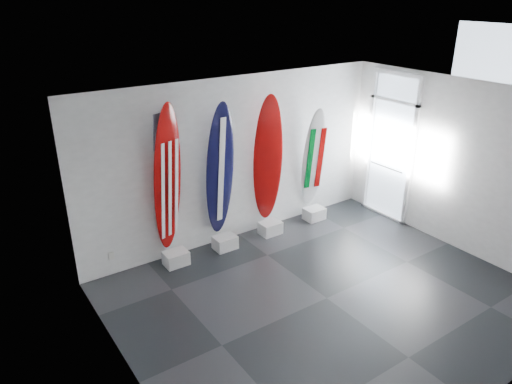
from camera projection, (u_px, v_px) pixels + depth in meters
floor at (327, 298)px, 7.29m from camera, size 6.00×6.00×0.00m
ceiling at (340, 103)px, 6.11m from camera, size 6.00×6.00×0.00m
wall_back at (237, 160)px, 8.59m from camera, size 6.00×0.00×6.00m
wall_front at (504, 296)px, 4.80m from camera, size 6.00×0.00×6.00m
wall_left at (126, 276)px, 5.14m from camera, size 0.00×5.00×5.00m
wall_right at (462, 167)px, 8.26m from camera, size 0.00×5.00×5.00m
display_block_usa at (176, 258)px, 8.13m from camera, size 0.40×0.30×0.24m
surfboard_usa at (168, 180)px, 7.66m from camera, size 0.66×0.50×2.57m
display_block_navy at (225, 242)px, 8.64m from camera, size 0.40×0.30×0.24m
surfboard_navy at (220, 171)px, 8.19m from camera, size 0.58×0.38×2.46m
display_block_swiss at (270, 228)px, 9.16m from camera, size 0.40×0.30×0.24m
surfboard_swiss at (268, 160)px, 8.71m from camera, size 0.62×0.46×2.46m
display_block_italy at (314, 214)px, 9.74m from camera, size 0.40×0.30×0.24m
surfboard_italy at (314, 159)px, 9.36m from camera, size 0.56×0.51×2.08m
wall_outlet at (111, 256)px, 7.76m from camera, size 0.09×0.02×0.13m
glass_door at (390, 149)px, 9.45m from camera, size 0.12×1.16×2.85m
balcony at (427, 178)px, 10.50m from camera, size 2.80×2.20×1.20m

